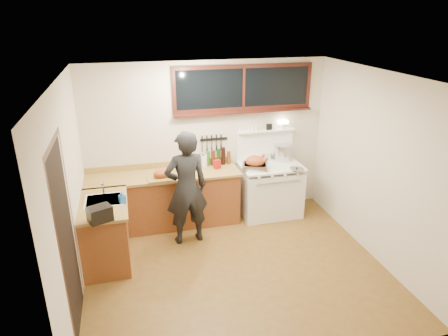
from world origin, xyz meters
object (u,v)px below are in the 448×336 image
object	(u,v)px
cutting_board	(161,175)
roast_turkey	(255,164)
vintage_stove	(270,188)
man	(186,188)

from	to	relation	value
cutting_board	roast_turkey	size ratio (longest dim) A/B	0.92
vintage_stove	cutting_board	bearing A→B (deg)	-175.83
man	roast_turkey	distance (m)	1.27
cutting_board	roast_turkey	xyz separation A→B (m)	(1.52, 0.00, 0.05)
man	roast_turkey	size ratio (longest dim) A/B	3.73
vintage_stove	roast_turkey	bearing A→B (deg)	-157.30
man	cutting_board	xyz separation A→B (m)	(-0.32, 0.41, 0.08)
cutting_board	roast_turkey	bearing A→B (deg)	0.00
man	cutting_board	size ratio (longest dim) A/B	4.07
man	cutting_board	distance (m)	0.53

